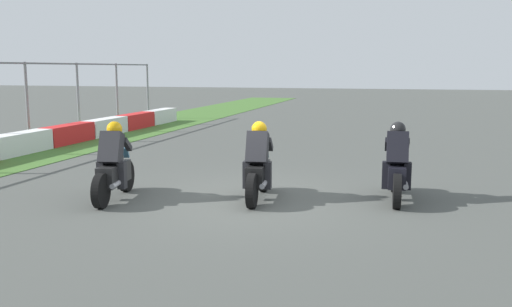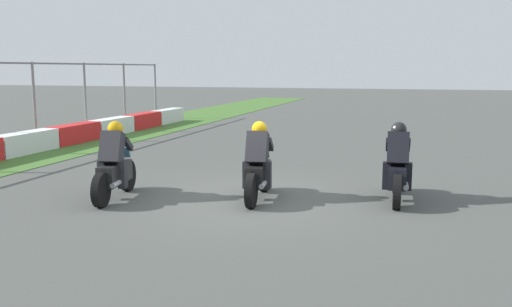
% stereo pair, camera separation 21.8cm
% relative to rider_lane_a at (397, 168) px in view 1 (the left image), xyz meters
% --- Properties ---
extents(ground_plane, '(120.00, 120.00, 0.00)m').
position_rel_rider_lane_a_xyz_m(ground_plane, '(-0.73, 2.67, -0.62)').
color(ground_plane, '#4A4D48').
extents(rider_lane_a, '(2.04, 0.55, 1.51)m').
position_rel_rider_lane_a_xyz_m(rider_lane_a, '(0.00, 0.00, 0.00)').
color(rider_lane_a, black).
rests_on(rider_lane_a, ground_plane).
extents(rider_lane_b, '(2.04, 0.57, 1.51)m').
position_rel_rider_lane_a_xyz_m(rider_lane_b, '(-0.66, 2.58, 0.00)').
color(rider_lane_b, black).
rests_on(rider_lane_b, ground_plane).
extents(rider_lane_c, '(2.03, 0.61, 1.51)m').
position_rel_rider_lane_a_xyz_m(rider_lane_c, '(-1.40, 5.27, 0.00)').
color(rider_lane_c, black).
rests_on(rider_lane_c, ground_plane).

